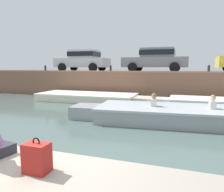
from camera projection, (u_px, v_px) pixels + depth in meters
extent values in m
plane|color=#4C605B|center=(132.00, 120.00, 8.30)|extent=(400.00, 400.00, 0.00)
cube|color=brown|center=(159.00, 83.00, 16.05)|extent=(60.00, 6.00, 1.69)
cube|color=#9F6C52|center=(154.00, 72.00, 13.23)|extent=(60.00, 0.24, 0.08)
cube|color=silver|center=(87.00, 98.00, 13.00)|extent=(5.78, 2.29, 0.38)
cube|color=silver|center=(144.00, 101.00, 11.93)|extent=(1.17, 1.23, 0.38)
cube|color=white|center=(87.00, 94.00, 12.97)|extent=(5.84, 2.35, 0.08)
cube|color=brown|center=(80.00, 95.00, 13.11)|extent=(0.27, 1.99, 0.06)
cube|color=white|center=(224.00, 105.00, 10.44)|extent=(5.03, 1.93, 0.40)
cube|color=white|center=(160.00, 102.00, 11.37)|extent=(1.02, 1.04, 0.40)
cube|color=#93999E|center=(178.00, 116.00, 7.91)|extent=(5.92, 2.68, 0.49)
cube|color=#93999E|center=(88.00, 111.00, 8.73)|extent=(1.25, 1.29, 0.49)
cube|color=#B1B7BD|center=(178.00, 108.00, 7.87)|extent=(5.99, 2.74, 0.08)
cube|color=brown|center=(190.00, 112.00, 7.78)|extent=(0.41, 1.97, 0.06)
cube|color=silver|center=(154.00, 105.00, 8.06)|extent=(0.23, 0.34, 0.44)
sphere|color=#A37556|center=(154.00, 97.00, 8.02)|extent=(0.19, 0.19, 0.19)
sphere|color=olive|center=(154.00, 95.00, 8.02)|extent=(0.17, 0.17, 0.17)
cube|color=silver|center=(212.00, 108.00, 7.59)|extent=(0.23, 0.34, 0.44)
sphere|color=beige|center=(213.00, 98.00, 7.54)|extent=(0.19, 0.19, 0.19)
sphere|color=tan|center=(213.00, 97.00, 7.54)|extent=(0.17, 0.17, 0.17)
cube|color=#B7BABC|center=(83.00, 63.00, 16.11)|extent=(3.89, 1.88, 0.64)
cube|color=#B7BABC|center=(84.00, 54.00, 15.98)|extent=(1.97, 1.62, 0.60)
cube|color=black|center=(84.00, 54.00, 15.98)|extent=(2.04, 1.66, 0.33)
cylinder|color=black|center=(62.00, 67.00, 15.64)|extent=(0.60, 0.20, 0.60)
cylinder|color=black|center=(74.00, 67.00, 17.36)|extent=(0.60, 0.20, 0.60)
cylinder|color=black|center=(93.00, 67.00, 14.94)|extent=(0.60, 0.20, 0.60)
cylinder|color=black|center=(102.00, 67.00, 16.66)|extent=(0.60, 0.20, 0.60)
cube|color=slate|center=(155.00, 62.00, 14.40)|extent=(4.19, 1.74, 0.64)
cube|color=slate|center=(158.00, 53.00, 14.26)|extent=(2.10, 1.53, 0.60)
cube|color=black|center=(158.00, 53.00, 14.26)|extent=(2.18, 1.56, 0.33)
cylinder|color=black|center=(133.00, 67.00, 14.03)|extent=(0.60, 0.18, 0.60)
cylinder|color=black|center=(138.00, 67.00, 15.69)|extent=(0.60, 0.18, 0.60)
cylinder|color=black|center=(174.00, 67.00, 13.19)|extent=(0.60, 0.18, 0.60)
cylinder|color=black|center=(176.00, 67.00, 14.85)|extent=(0.60, 0.18, 0.60)
cylinder|color=#2D2B28|center=(45.00, 69.00, 15.88)|extent=(0.14, 0.14, 0.35)
sphere|color=#2D2B28|center=(45.00, 66.00, 15.85)|extent=(0.15, 0.15, 0.15)
cylinder|color=#2D2B28|center=(111.00, 69.00, 14.25)|extent=(0.14, 0.14, 0.35)
sphere|color=#2D2B28|center=(111.00, 66.00, 14.22)|extent=(0.15, 0.15, 0.15)
cylinder|color=#2D2B28|center=(209.00, 70.00, 12.35)|extent=(0.14, 0.14, 0.35)
sphere|color=#2D2B28|center=(209.00, 66.00, 12.32)|extent=(0.15, 0.15, 0.15)
cube|color=#A5231E|center=(37.00, 158.00, 2.45)|extent=(0.28, 0.20, 0.34)
cube|color=#A5231E|center=(43.00, 158.00, 2.56)|extent=(0.22, 0.06, 0.18)
torus|color=black|center=(36.00, 142.00, 2.43)|extent=(0.10, 0.02, 0.10)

